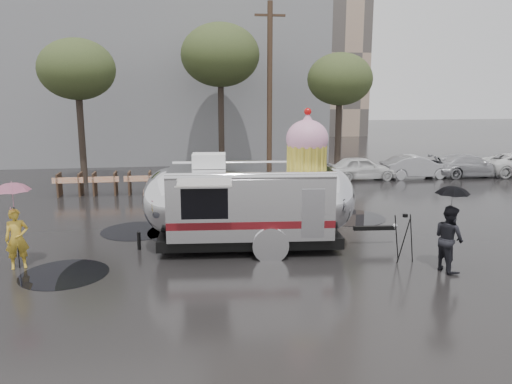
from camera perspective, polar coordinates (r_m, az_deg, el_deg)
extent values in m
plane|color=black|center=(13.39, 1.02, -8.43)|extent=(120.00, 120.00, 0.00)
cylinder|color=black|center=(17.50, 4.13, -3.57)|extent=(2.67, 2.67, 0.01)
cylinder|color=black|center=(16.62, -6.87, -4.46)|extent=(3.17, 3.17, 0.01)
cylinder|color=black|center=(18.53, 10.81, -2.89)|extent=(2.46, 2.46, 0.01)
cylinder|color=black|center=(13.70, -21.06, -8.74)|extent=(2.20, 2.20, 0.01)
cylinder|color=black|center=(16.38, -6.40, -4.68)|extent=(1.31, 1.31, 0.01)
cylinder|color=black|center=(17.00, -13.48, -4.33)|extent=(2.32, 2.32, 0.01)
cube|color=slate|center=(36.51, -11.65, 14.45)|extent=(22.00, 12.00, 13.00)
cylinder|color=#473323|center=(26.79, 1.57, 11.47)|extent=(0.28, 0.28, 9.00)
cube|color=#473323|center=(27.04, 1.62, 19.55)|extent=(1.60, 0.12, 0.12)
cylinder|color=#382D26|center=(25.94, -19.39, 7.33)|extent=(0.32, 0.32, 5.85)
ellipsoid|color=#323F20|center=(25.91, -19.79, 13.07)|extent=(3.64, 3.64, 2.86)
cylinder|color=#382D26|center=(27.51, -4.01, 9.11)|extent=(0.32, 0.32, 6.75)
ellipsoid|color=#323F20|center=(27.54, -4.10, 15.36)|extent=(4.20, 4.20, 3.30)
cylinder|color=#382D26|center=(26.71, 9.40, 7.46)|extent=(0.32, 0.32, 5.40)
ellipsoid|color=#323F20|center=(26.65, 9.57, 12.61)|extent=(3.36, 3.36, 2.64)
cube|color=#473323|center=(23.43, -21.56, 0.78)|extent=(0.08, 0.80, 1.00)
cube|color=#473323|center=(23.24, -19.41, 0.85)|extent=(0.08, 0.80, 1.00)
cube|color=#E5590C|center=(22.92, -20.73, 1.25)|extent=(1.30, 0.04, 0.25)
cube|color=#473323|center=(23.12, -17.95, 0.90)|extent=(0.08, 0.80, 1.00)
cube|color=#473323|center=(22.99, -15.74, 0.97)|extent=(0.08, 0.80, 1.00)
cube|color=#E5590C|center=(22.64, -17.03, 1.38)|extent=(1.30, 0.04, 0.25)
cube|color=#473323|center=(22.91, -14.25, 1.02)|extent=(0.08, 0.80, 1.00)
cube|color=#473323|center=(22.83, -12.01, 1.09)|extent=(0.08, 0.80, 1.00)
cube|color=#E5590C|center=(22.45, -13.24, 1.50)|extent=(1.30, 0.04, 0.25)
imported|color=silver|center=(26.31, 11.99, 2.91)|extent=(4.00, 1.80, 1.40)
imported|color=#B2B2B7|center=(27.49, 17.88, 2.97)|extent=(4.00, 1.80, 1.40)
imported|color=#B2B2B7|center=(28.92, 23.24, 3.03)|extent=(4.20, 1.80, 1.44)
cube|color=silver|center=(14.51, -0.78, -0.83)|extent=(4.76, 2.75, 1.88)
ellipsoid|color=silver|center=(14.80, 8.12, -0.70)|extent=(1.74, 2.51, 1.88)
ellipsoid|color=silver|center=(14.58, -9.82, -0.94)|extent=(1.74, 2.51, 1.88)
cube|color=black|center=(14.79, -0.77, -4.97)|extent=(5.36, 2.48, 0.31)
cylinder|color=black|center=(13.80, 1.63, -6.20)|extent=(0.74, 0.29, 0.73)
cylinder|color=black|center=(15.85, 0.91, -3.82)|extent=(0.74, 0.29, 0.73)
cylinder|color=silver|center=(13.65, 1.69, -6.18)|extent=(1.01, 0.18, 1.00)
cube|color=black|center=(15.39, 13.35, -4.02)|extent=(1.26, 0.22, 0.13)
sphere|color=silver|center=(15.57, 15.57, -3.75)|extent=(0.18, 0.18, 0.17)
cylinder|color=black|center=(15.01, -13.24, -5.45)|extent=(0.11, 0.11, 0.52)
cube|color=#580E13|center=(13.47, -0.51, -3.88)|extent=(4.57, 0.39, 0.21)
cube|color=#580E13|center=(15.78, -1.00, -1.55)|extent=(4.57, 0.39, 0.21)
cube|color=black|center=(13.29, -5.91, -1.37)|extent=(1.25, 0.13, 0.83)
cube|color=#B1ACA4|center=(12.94, -6.00, 0.63)|extent=(1.49, 0.63, 0.15)
cube|color=silver|center=(13.56, 6.54, -2.47)|extent=(0.63, 0.08, 1.35)
cube|color=white|center=(14.29, -5.40, 3.60)|extent=(0.99, 0.75, 0.40)
cylinder|color=#EFDA4C|center=(14.47, 5.83, 4.11)|extent=(1.16, 1.16, 0.63)
ellipsoid|color=#E6A1C1|center=(14.41, 5.87, 6.08)|extent=(1.30, 1.30, 1.08)
cone|color=#E6A1C1|center=(14.37, 5.91, 8.23)|extent=(0.56, 0.56, 0.42)
sphere|color=red|center=(14.36, 5.93, 9.14)|extent=(0.22, 0.22, 0.21)
imported|color=gold|center=(14.40, -25.65, -4.84)|extent=(0.66, 0.54, 1.59)
imported|color=pink|center=(14.14, -26.05, -0.41)|extent=(1.12, 1.12, 0.76)
cylinder|color=black|center=(14.39, -25.66, -4.72)|extent=(0.02, 0.02, 1.65)
imported|color=black|center=(13.71, 21.18, -4.97)|extent=(0.60, 0.90, 1.72)
imported|color=black|center=(13.46, 21.50, -0.71)|extent=(1.04, 1.04, 0.71)
cylinder|color=black|center=(13.72, 21.16, -5.11)|extent=(0.02, 0.02, 1.65)
cylinder|color=black|center=(14.23, 17.34, -5.07)|extent=(0.05, 0.30, 1.28)
cylinder|color=black|center=(14.23, 15.76, -4.97)|extent=(0.25, 0.18, 1.28)
cylinder|color=black|center=(13.90, 16.50, -5.41)|extent=(0.27, 0.15, 1.28)
cube|color=black|center=(13.95, 16.69, -2.59)|extent=(0.11, 0.10, 0.09)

